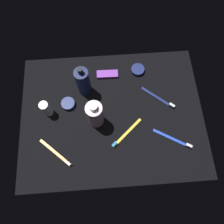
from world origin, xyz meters
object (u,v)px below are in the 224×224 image
at_px(toothbrush_yellow, 125,134).
at_px(deodorant_stick, 46,109).
at_px(toothbrush_navy, 160,99).
at_px(bodywash_bottle, 95,115).
at_px(cream_tin_left, 68,104).
at_px(lotion_bottle, 83,82).
at_px(toothbrush_blue, 175,140).
at_px(snack_bar_purple, 107,74).
at_px(toothbrush_orange, 57,154).
at_px(cream_tin_right, 138,70).

bearing_deg(toothbrush_yellow, deodorant_stick, -21.00).
bearing_deg(toothbrush_navy, bodywash_bottle, 15.45).
height_order(deodorant_stick, cream_tin_left, deodorant_stick).
xyz_separation_m(lotion_bottle, toothbrush_blue, (-0.39, 0.27, -0.08)).
bearing_deg(lotion_bottle, toothbrush_yellow, 126.28).
bearing_deg(snack_bar_purple, toothbrush_navy, 149.55).
relative_size(toothbrush_orange, snack_bar_purple, 1.37).
bearing_deg(lotion_bottle, cream_tin_right, -161.60).
xyz_separation_m(bodywash_bottle, toothbrush_yellow, (-0.13, 0.08, -0.08)).
bearing_deg(toothbrush_yellow, bodywash_bottle, -31.32).
height_order(toothbrush_navy, toothbrush_blue, same).
xyz_separation_m(bodywash_bottle, cream_tin_left, (0.13, -0.09, -0.07)).
height_order(bodywash_bottle, toothbrush_blue, bodywash_bottle).
bearing_deg(toothbrush_blue, cream_tin_right, -71.01).
distance_m(snack_bar_purple, cream_tin_left, 0.24).
bearing_deg(toothbrush_blue, snack_bar_purple, -51.57).
height_order(lotion_bottle, snack_bar_purple, lotion_bottle).
height_order(lotion_bottle, toothbrush_orange, lotion_bottle).
relative_size(lotion_bottle, toothbrush_orange, 1.35).
distance_m(toothbrush_navy, toothbrush_orange, 0.53).
bearing_deg(deodorant_stick, snack_bar_purple, -148.02).
bearing_deg(cream_tin_left, lotion_bottle, -139.24).
height_order(bodywash_bottle, cream_tin_left, bodywash_bottle).
distance_m(deodorant_stick, toothbrush_navy, 0.52).
height_order(lotion_bottle, bodywash_bottle, lotion_bottle).
xyz_separation_m(toothbrush_yellow, cream_tin_right, (-0.09, -0.32, 0.00)).
relative_size(toothbrush_orange, cream_tin_right, 2.18).
distance_m(toothbrush_yellow, toothbrush_blue, 0.22).
bearing_deg(cream_tin_right, deodorant_stick, 23.57).
height_order(toothbrush_navy, toothbrush_orange, same).
bearing_deg(toothbrush_navy, toothbrush_blue, 100.47).
relative_size(toothbrush_yellow, cream_tin_right, 2.19).
height_order(snack_bar_purple, cream_tin_right, cream_tin_right).
relative_size(toothbrush_orange, toothbrush_blue, 0.88).
xyz_separation_m(toothbrush_yellow, toothbrush_blue, (-0.21, 0.04, 0.00)).
relative_size(toothbrush_navy, toothbrush_blue, 0.91).
bearing_deg(cream_tin_right, toothbrush_yellow, 74.12).
xyz_separation_m(deodorant_stick, snack_bar_purple, (-0.28, -0.18, -0.04)).
bearing_deg(snack_bar_purple, deodorant_stick, 33.29).
distance_m(lotion_bottle, snack_bar_purple, 0.15).
relative_size(bodywash_bottle, toothbrush_orange, 1.27).
bearing_deg(toothbrush_orange, toothbrush_navy, -154.77).
distance_m(toothbrush_yellow, cream_tin_left, 0.30).
bearing_deg(deodorant_stick, bodywash_bottle, 165.75).
relative_size(lotion_bottle, toothbrush_yellow, 1.34).
xyz_separation_m(bodywash_bottle, toothbrush_blue, (-0.34, 0.12, -0.08)).
bearing_deg(cream_tin_right, bodywash_bottle, 48.44).
bearing_deg(toothbrush_blue, toothbrush_orange, 2.95).
bearing_deg(deodorant_stick, toothbrush_navy, -176.83).
xyz_separation_m(deodorant_stick, toothbrush_yellow, (-0.34, 0.13, -0.04)).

